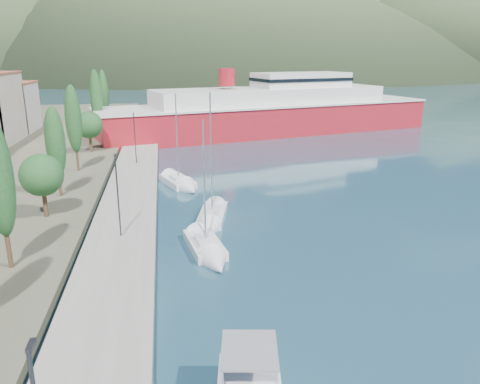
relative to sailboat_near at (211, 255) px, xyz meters
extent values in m
plane|color=#214659|center=(2.73, 110.04, -0.28)|extent=(1400.00, 1400.00, 0.00)
cube|color=gray|center=(-6.27, 16.04, 0.12)|extent=(5.00, 88.00, 0.80)
cone|color=slate|center=(422.73, 590.04, 69.72)|extent=(640.00, 640.00, 140.00)
cone|color=#415332|center=(262.73, 370.04, 44.72)|extent=(420.00, 420.00, 90.00)
cube|color=beige|center=(-29.27, 56.04, 4.42)|extent=(9.00, 10.00, 8.00)
cube|color=#9E5138|center=(-29.27, 56.04, 8.57)|extent=(9.20, 10.20, 0.30)
cylinder|color=#47301E|center=(-12.71, -0.79, 1.47)|extent=(0.30, 0.30, 2.11)
cylinder|color=#47301E|center=(-12.71, 8.90, 1.50)|extent=(0.36, 0.36, 2.16)
sphere|color=#234E24|center=(-12.71, 8.90, 3.96)|extent=(3.45, 3.45, 3.45)
cylinder|color=#47301E|center=(-12.71, 14.94, 1.34)|extent=(0.30, 0.30, 1.85)
ellipsoid|color=#234E24|center=(-12.71, 14.94, 5.55)|extent=(1.80, 1.80, 6.57)
cylinder|color=#47301E|center=(-12.71, 24.88, 1.48)|extent=(0.30, 0.30, 2.13)
ellipsoid|color=#234E24|center=(-12.71, 24.88, 6.34)|extent=(1.80, 1.80, 7.57)
cylinder|color=#47301E|center=(-12.71, 35.43, 1.55)|extent=(0.36, 0.36, 2.27)
sphere|color=#234E24|center=(-12.71, 35.43, 4.14)|extent=(3.63, 3.63, 3.63)
cylinder|color=#47301E|center=(-12.71, 44.73, 1.59)|extent=(0.30, 0.30, 2.35)
ellipsoid|color=#234E24|center=(-12.71, 44.73, 6.93)|extent=(1.80, 1.80, 8.33)
cylinder|color=#47301E|center=(-12.71, 54.53, 1.55)|extent=(0.30, 0.30, 2.26)
ellipsoid|color=#234E24|center=(-12.71, 54.53, 6.69)|extent=(1.80, 1.80, 8.02)
cube|color=#2D2D33|center=(-6.27, -19.09, 6.52)|extent=(0.15, 0.50, 0.12)
cylinder|color=#2D2D33|center=(-6.27, 3.33, 3.52)|extent=(0.12, 0.12, 6.00)
cube|color=#2D2D33|center=(-6.27, 3.58, 6.52)|extent=(0.15, 0.50, 0.12)
cylinder|color=#2D2D33|center=(-6.27, 27.27, 3.52)|extent=(0.12, 0.12, 6.00)
cube|color=#2D2D33|center=(-6.27, 27.52, 6.52)|extent=(0.15, 0.50, 0.12)
cube|color=gray|center=(0.13, -14.10, 2.18)|extent=(2.63, 2.97, 0.10)
cube|color=silver|center=(-0.26, 1.73, -0.05)|extent=(2.89, 5.48, 0.83)
cube|color=silver|center=(-0.21, 1.38, 0.51)|extent=(1.58, 2.26, 0.32)
cylinder|color=silver|center=(-0.21, 1.38, 4.77)|extent=(0.12, 0.12, 8.81)
cone|color=silver|center=(0.24, -1.57, -0.05)|extent=(2.47, 2.73, 2.13)
cube|color=silver|center=(1.01, 8.14, -0.05)|extent=(3.34, 6.16, 0.82)
cube|color=silver|center=(0.92, 7.76, 0.49)|extent=(1.75, 2.56, 0.32)
cylinder|color=silver|center=(0.92, 7.76, 5.39)|extent=(0.12, 0.12, 10.07)
cone|color=silver|center=(0.19, 4.49, -0.05)|extent=(2.65, 3.12, 2.11)
cube|color=silver|center=(-1.59, 19.61, -0.03)|extent=(3.96, 5.74, 0.90)
cube|color=silver|center=(-1.47, 19.28, 0.57)|extent=(2.02, 2.45, 0.35)
cylinder|color=silver|center=(-1.47, 19.28, 4.94)|extent=(0.12, 0.12, 9.04)
cone|color=silver|center=(-0.45, 16.44, -0.03)|extent=(3.01, 3.10, 2.31)
cube|color=#A51822|center=(15.84, 51.37, 1.97)|extent=(60.61, 27.34, 5.74)
cube|color=silver|center=(15.84, 51.37, 4.84)|extent=(61.11, 27.80, 0.31)
cube|color=silver|center=(15.84, 51.37, 6.07)|extent=(42.27, 20.53, 3.08)
cube|color=silver|center=(21.78, 52.96, 8.84)|extent=(18.06, 11.69, 2.46)
cylinder|color=#A51822|center=(7.92, 49.23, 9.56)|extent=(2.67, 2.67, 2.87)
camera|label=1|loc=(-2.81, -29.70, 13.40)|focal=35.00mm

